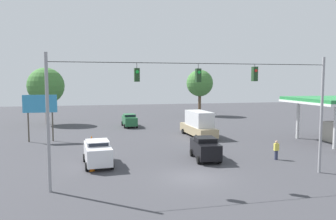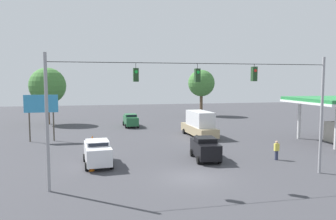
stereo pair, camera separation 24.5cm
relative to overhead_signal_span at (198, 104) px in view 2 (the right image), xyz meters
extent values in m
plane|color=#3D3D42|center=(0.06, -0.83, -5.20)|extent=(140.00, 140.00, 0.00)
cylinder|color=#939399|center=(-9.28, 0.00, -1.01)|extent=(0.20, 0.20, 8.38)
cylinder|color=#939399|center=(9.40, 0.00, -1.01)|extent=(0.20, 0.20, 8.38)
cylinder|color=black|center=(0.06, 0.00, 2.62)|extent=(18.67, 0.04, 0.04)
cube|color=#1E3D1E|center=(-3.94, 0.00, 1.96)|extent=(0.32, 0.36, 0.98)
cylinder|color=black|center=(-3.94, 0.00, 2.54)|extent=(0.03, 0.03, 0.17)
cylinder|color=red|center=(-3.94, 0.19, 2.18)|extent=(0.20, 0.02, 0.20)
cube|color=#1E3D1E|center=(0.06, 0.00, 1.85)|extent=(0.32, 0.36, 0.88)
cylinder|color=black|center=(0.06, 0.00, 2.46)|extent=(0.03, 0.03, 0.33)
cylinder|color=green|center=(0.06, 0.19, 2.05)|extent=(0.20, 0.02, 0.20)
cube|color=#1E3D1E|center=(4.06, 0.00, 1.87)|extent=(0.32, 0.36, 0.84)
cylinder|color=black|center=(4.06, 0.00, 2.46)|extent=(0.03, 0.03, 0.33)
cylinder|color=green|center=(4.06, 0.19, 2.06)|extent=(0.20, 0.02, 0.20)
cube|color=black|center=(-2.45, -5.62, -4.25)|extent=(2.12, 4.35, 1.25)
cube|color=black|center=(-2.45, -5.62, -3.45)|extent=(1.78, 1.99, 0.36)
cube|color=black|center=(-2.53, -6.55, -3.45)|extent=(1.41, 0.14, 0.25)
cylinder|color=black|center=(-3.44, -6.91, -4.88)|extent=(0.27, 0.66, 0.64)
cylinder|color=black|center=(-1.68, -7.06, -4.88)|extent=(0.27, 0.66, 0.64)
cylinder|color=black|center=(-3.21, -4.18, -4.88)|extent=(0.27, 0.66, 0.64)
cylinder|color=black|center=(-1.45, -4.33, -4.88)|extent=(0.27, 0.66, 0.64)
cube|color=#236038|center=(1.71, -26.99, -4.29)|extent=(1.88, 4.58, 1.18)
cube|color=#236038|center=(1.71, -26.99, -3.52)|extent=(1.66, 2.04, 0.36)
cube|color=black|center=(1.68, -25.99, -3.52)|extent=(1.39, 0.06, 0.25)
cylinder|color=black|center=(2.53, -25.50, -4.88)|extent=(0.24, 0.65, 0.64)
cylinder|color=black|center=(0.79, -25.55, -4.88)|extent=(0.24, 0.65, 0.64)
cylinder|color=black|center=(2.63, -28.44, -4.88)|extent=(0.24, 0.65, 0.64)
cylinder|color=black|center=(0.89, -28.49, -4.88)|extent=(0.24, 0.65, 0.64)
cube|color=tan|center=(-5.44, -16.77, -4.38)|extent=(2.56, 7.42, 1.00)
cube|color=silver|center=(-5.46, -16.41, -3.00)|extent=(2.25, 4.78, 1.76)
cube|color=black|center=(-5.33, -18.76, -3.00)|extent=(1.73, 0.12, 1.23)
cylinder|color=black|center=(-6.39, -19.21, -4.88)|extent=(0.26, 0.65, 0.64)
cylinder|color=black|center=(-4.23, -19.09, -4.88)|extent=(0.26, 0.65, 0.64)
cylinder|color=black|center=(-6.65, -14.46, -4.88)|extent=(0.26, 0.65, 0.64)
cylinder|color=black|center=(-4.49, -14.34, -4.88)|extent=(0.26, 0.65, 0.64)
cube|color=silver|center=(6.50, -5.76, -4.22)|extent=(2.23, 4.71, 1.32)
cube|color=silver|center=(6.50, -5.76, -3.38)|extent=(1.88, 2.14, 0.36)
cube|color=black|center=(6.42, -4.74, -3.38)|extent=(1.50, 0.14, 0.25)
cylinder|color=black|center=(7.32, -4.20, -4.88)|extent=(0.27, 0.66, 0.64)
cylinder|color=black|center=(5.45, -4.35, -4.88)|extent=(0.27, 0.66, 0.64)
cylinder|color=black|center=(7.56, -7.17, -4.88)|extent=(0.27, 0.66, 0.64)
cylinder|color=black|center=(5.68, -7.31, -4.88)|extent=(0.27, 0.66, 0.64)
cone|color=orange|center=(6.94, -4.14, -4.84)|extent=(0.44, 0.44, 0.72)
cone|color=orange|center=(6.87, -7.17, -4.84)|extent=(0.44, 0.44, 0.72)
cone|color=orange|center=(6.85, -10.16, -4.84)|extent=(0.44, 0.44, 0.72)
cone|color=orange|center=(6.92, -12.94, -4.84)|extent=(0.44, 0.44, 0.72)
cone|color=orange|center=(7.04, -16.00, -4.84)|extent=(0.44, 0.44, 0.72)
cylinder|color=silver|center=(-16.30, -12.92, -2.94)|extent=(0.36, 0.36, 4.52)
cylinder|color=silver|center=(-16.30, -6.90, -2.94)|extent=(0.36, 0.36, 4.52)
cylinder|color=#4C473D|center=(11.22, -17.51, -3.59)|extent=(0.16, 0.16, 3.21)
cylinder|color=#4C473D|center=(13.73, -17.51, -3.59)|extent=(0.16, 0.16, 3.21)
cube|color=#338CBF|center=(12.47, -17.51, -1.01)|extent=(3.59, 0.12, 1.95)
cylinder|color=#2D334C|center=(-8.34, -4.26, -4.81)|extent=(0.28, 0.28, 0.78)
cube|color=#D8CC4C|center=(-8.34, -4.26, -4.11)|extent=(0.40, 0.24, 0.62)
sphere|color=tan|center=(-8.34, -4.26, -3.68)|extent=(0.24, 0.24, 0.24)
cylinder|color=brown|center=(-13.07, -39.27, -2.78)|extent=(0.57, 0.57, 4.84)
sphere|color=#427A38|center=(-13.07, -39.27, 1.03)|extent=(5.07, 5.07, 5.07)
cylinder|color=#4C3823|center=(13.80, -32.50, -3.00)|extent=(0.36, 0.36, 4.39)
sphere|color=#427A38|center=(13.80, -32.50, 0.72)|extent=(5.53, 5.53, 5.53)
camera|label=1|loc=(6.71, 20.39, 1.52)|focal=35.00mm
camera|label=2|loc=(6.47, 20.44, 1.52)|focal=35.00mm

